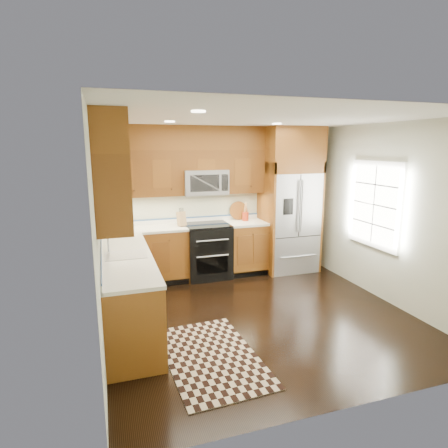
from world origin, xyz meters
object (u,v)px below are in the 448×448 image
object	(u,v)px
utensil_crock	(245,215)
range	(207,251)
rug	(211,356)
knife_block	(181,219)
refrigerator	(290,200)

from	to	relation	value
utensil_crock	range	bearing A→B (deg)	-171.05
rug	utensil_crock	bearing A→B (deg)	58.99
knife_block	utensil_crock	bearing A→B (deg)	4.01
range	rug	world-z (taller)	range
rug	utensil_crock	size ratio (longest dim) A/B	4.84
knife_block	rug	bearing A→B (deg)	-94.77
refrigerator	utensil_crock	world-z (taller)	refrigerator
rug	range	bearing A→B (deg)	72.51
range	refrigerator	xyz separation A→B (m)	(1.55, -0.04, 0.83)
range	knife_block	xyz separation A→B (m)	(-0.44, 0.03, 0.60)
refrigerator	rug	xyz separation A→B (m)	(-2.20, -2.47, -1.30)
range	rug	xyz separation A→B (m)	(-0.65, -2.51, -0.46)
refrigerator	knife_block	xyz separation A→B (m)	(-1.99, 0.07, -0.24)
refrigerator	utensil_crock	size ratio (longest dim) A/B	7.92
rug	utensil_crock	distance (m)	3.16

